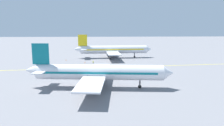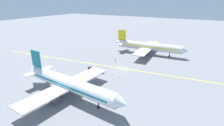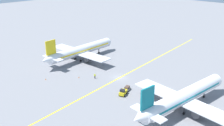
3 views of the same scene
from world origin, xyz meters
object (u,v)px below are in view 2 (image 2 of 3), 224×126
at_px(airplane_adjacent_stand, 69,84).
at_px(traffic_cone_near_nose, 105,51).
at_px(traffic_cone_far_edge, 119,77).
at_px(ground_crew_worker, 115,60).
at_px(airplane_at_gate, 148,47).
at_px(baggage_tug_white, 91,70).
at_px(traffic_cone_by_wingtip, 93,84).
at_px(traffic_cone_mid_apron, 113,57).
at_px(baggage_cart_trailing, 100,71).

bearing_deg(airplane_adjacent_stand, traffic_cone_near_nose, -160.94).
bearing_deg(traffic_cone_far_edge, ground_crew_worker, -147.08).
bearing_deg(airplane_at_gate, baggage_tug_white, -18.43).
distance_m(traffic_cone_near_nose, traffic_cone_by_wingtip, 36.25).
distance_m(airplane_at_gate, traffic_cone_mid_apron, 18.03).
relative_size(traffic_cone_by_wingtip, traffic_cone_far_edge, 1.00).
bearing_deg(airplane_at_gate, traffic_cone_mid_apron, -41.52).
distance_m(baggage_tug_white, traffic_cone_near_nose, 26.55).
relative_size(traffic_cone_near_nose, traffic_cone_by_wingtip, 1.00).
bearing_deg(airplane_adjacent_stand, baggage_cart_trailing, -175.15).
height_order(airplane_at_gate, ground_crew_worker, airplane_at_gate).
bearing_deg(baggage_cart_trailing, traffic_cone_far_edge, 88.53).
distance_m(baggage_cart_trailing, traffic_cone_near_nose, 26.78).
distance_m(ground_crew_worker, traffic_cone_near_nose, 15.77).
bearing_deg(airplane_at_gate, ground_crew_worker, -25.70).
height_order(airplane_adjacent_stand, traffic_cone_by_wingtip, airplane_adjacent_stand).
height_order(baggage_tug_white, traffic_cone_far_edge, baggage_tug_white).
bearing_deg(airplane_at_gate, airplane_adjacent_stand, -7.13).
distance_m(airplane_at_gate, traffic_cone_near_nose, 21.56).
distance_m(traffic_cone_mid_apron, traffic_cone_by_wingtip, 27.25).
height_order(baggage_tug_white, traffic_cone_mid_apron, baggage_tug_white).
bearing_deg(airplane_adjacent_stand, traffic_cone_mid_apron, -170.56).
height_order(airplane_at_gate, baggage_cart_trailing, airplane_at_gate).
bearing_deg(traffic_cone_far_edge, baggage_cart_trailing, -91.47).
xyz_separation_m(traffic_cone_by_wingtip, traffic_cone_far_edge, (-8.78, 4.53, 0.00)).
relative_size(baggage_tug_white, traffic_cone_far_edge, 6.07).
bearing_deg(baggage_tug_white, ground_crew_worker, 171.21).
bearing_deg(baggage_cart_trailing, traffic_cone_by_wingtip, 19.89).
distance_m(airplane_adjacent_stand, traffic_cone_mid_apron, 35.24).
height_order(baggage_tug_white, traffic_cone_near_nose, baggage_tug_white).
bearing_deg(traffic_cone_far_edge, airplane_adjacent_stand, -20.13).
relative_size(airplane_at_gate, baggage_cart_trailing, 12.14).
xyz_separation_m(airplane_at_gate, baggage_cart_trailing, (30.46, -7.46, -2.95)).
relative_size(ground_crew_worker, traffic_cone_mid_apron, 3.05).
relative_size(airplane_adjacent_stand, traffic_cone_far_edge, 64.63).
relative_size(airplane_adjacent_stand, baggage_tug_white, 10.65).
distance_m(baggage_tug_white, traffic_cone_by_wingtip, 10.08).
xyz_separation_m(traffic_cone_near_nose, traffic_cone_by_wingtip, (32.56, 15.93, 0.00)).
bearing_deg(baggage_tug_white, baggage_cart_trailing, 110.75).
bearing_deg(baggage_tug_white, traffic_cone_near_nose, -158.80).
bearing_deg(airplane_adjacent_stand, traffic_cone_far_edge, 159.87).
xyz_separation_m(baggage_tug_white, traffic_cone_far_edge, (-0.97, 10.86, -0.63)).
distance_m(airplane_adjacent_stand, baggage_tug_white, 17.08).
height_order(airplane_at_gate, traffic_cone_far_edge, airplane_at_gate).
relative_size(baggage_cart_trailing, traffic_cone_near_nose, 5.32).
height_order(baggage_cart_trailing, traffic_cone_near_nose, baggage_cart_trailing).
xyz_separation_m(baggage_tug_white, ground_crew_worker, (-14.32, 2.22, 0.01)).
height_order(airplane_adjacent_stand, baggage_cart_trailing, airplane_adjacent_stand).
bearing_deg(airplane_at_gate, baggage_cart_trailing, -13.76).
xyz_separation_m(airplane_at_gate, traffic_cone_by_wingtip, (39.44, -4.21, -3.43)).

